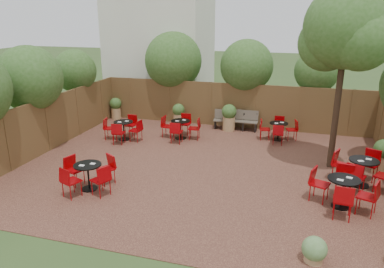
% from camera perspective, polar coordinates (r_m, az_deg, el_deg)
% --- Properties ---
extents(ground, '(80.00, 80.00, 0.00)m').
position_cam_1_polar(ground, '(12.50, 1.74, -5.26)').
color(ground, '#354F23').
rests_on(ground, ground).
extents(courtyard_paving, '(12.00, 10.00, 0.02)m').
position_cam_1_polar(courtyard_paving, '(12.50, 1.74, -5.22)').
color(courtyard_paving, '#3A1E17').
rests_on(courtyard_paving, ground).
extents(fence_back, '(12.00, 0.08, 2.00)m').
position_cam_1_polar(fence_back, '(16.84, 6.13, 4.38)').
color(fence_back, brown).
rests_on(fence_back, ground).
extents(fence_left, '(0.08, 10.00, 2.00)m').
position_cam_1_polar(fence_left, '(14.77, -21.36, 1.28)').
color(fence_left, brown).
rests_on(fence_left, ground).
extents(neighbour_building, '(5.00, 4.00, 8.00)m').
position_cam_1_polar(neighbour_building, '(20.52, -4.86, 15.33)').
color(neighbour_building, silver).
rests_on(neighbour_building, ground).
extents(overhang_foliage, '(15.86, 10.83, 2.70)m').
position_cam_1_polar(overhang_foliage, '(14.58, -2.15, 9.29)').
color(overhang_foliage, '#2F561B').
rests_on(overhang_foliage, ground).
extents(courtyard_tree, '(2.73, 2.63, 5.82)m').
position_cam_1_polar(courtyard_tree, '(12.51, 22.49, 14.10)').
color(courtyard_tree, black).
rests_on(courtyard_tree, courtyard_paving).
extents(park_bench_left, '(1.42, 0.62, 0.85)m').
position_cam_1_polar(park_bench_left, '(16.62, 5.77, 2.28)').
color(park_bench_left, brown).
rests_on(park_bench_left, courtyard_paving).
extents(park_bench_right, '(1.42, 0.47, 0.87)m').
position_cam_1_polar(park_bench_right, '(16.53, 7.64, 2.16)').
color(park_bench_right, brown).
rests_on(park_bench_right, courtyard_paving).
extents(bistro_tables, '(10.38, 7.70, 0.96)m').
position_cam_1_polar(bistro_tables, '(12.62, 5.59, -2.77)').
color(bistro_tables, black).
rests_on(bistro_tables, courtyard_paving).
extents(planters, '(11.84, 4.14, 1.17)m').
position_cam_1_polar(planters, '(15.55, 4.97, 1.81)').
color(planters, '#A27E51').
rests_on(planters, courtyard_paving).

